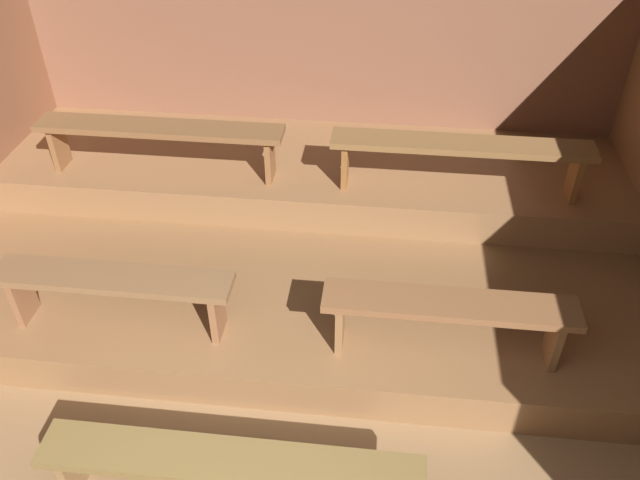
% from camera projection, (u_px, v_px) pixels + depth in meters
% --- Properties ---
extents(ground, '(6.43, 5.36, 0.08)m').
position_uv_depth(ground, '(290.00, 326.00, 5.06)').
color(ground, olive).
extents(wall_back, '(6.43, 0.06, 2.24)m').
position_uv_depth(wall_back, '(322.00, 72.00, 6.18)').
color(wall_back, brown).
rests_on(wall_back, ground).
extents(platform_lower, '(5.63, 3.13, 0.31)m').
position_uv_depth(platform_lower, '(302.00, 252.00, 5.51)').
color(platform_lower, brown).
rests_on(platform_lower, ground).
extents(platform_middle, '(5.63, 1.48, 0.31)m').
position_uv_depth(platform_middle, '(313.00, 172.00, 5.97)').
color(platform_middle, olive).
rests_on(platform_middle, platform_lower).
extents(bench_floor_center, '(2.19, 0.30, 0.46)m').
position_uv_depth(bench_floor_center, '(231.00, 467.00, 3.60)').
color(bench_floor_center, brown).
rests_on(bench_floor_center, ground).
extents(bench_lower_left, '(1.66, 0.30, 0.46)m').
position_uv_depth(bench_lower_left, '(114.00, 285.00, 4.38)').
color(bench_lower_left, brown).
rests_on(bench_lower_left, platform_lower).
extents(bench_lower_right, '(1.66, 0.30, 0.46)m').
position_uv_depth(bench_lower_right, '(449.00, 311.00, 4.17)').
color(bench_lower_right, brown).
rests_on(bench_lower_right, platform_lower).
extents(bench_middle_left, '(2.13, 0.30, 0.46)m').
position_uv_depth(bench_middle_left, '(160.00, 133.00, 5.45)').
color(bench_middle_left, brown).
rests_on(bench_middle_left, platform_middle).
extents(bench_middle_right, '(2.13, 0.30, 0.46)m').
position_uv_depth(bench_middle_right, '(461.00, 150.00, 5.22)').
color(bench_middle_right, brown).
rests_on(bench_middle_right, platform_middle).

